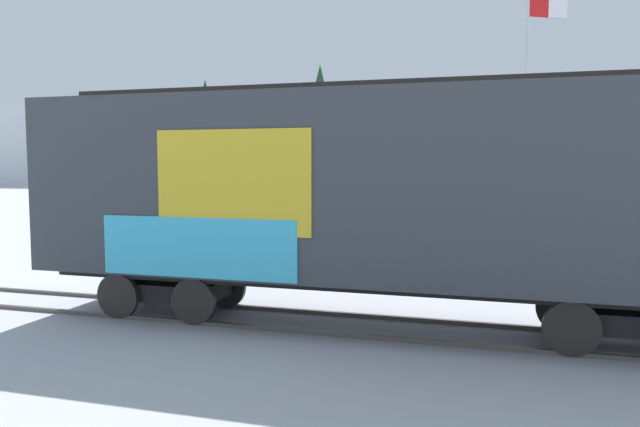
# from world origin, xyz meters

# --- Properties ---
(ground_plane) EXTENTS (260.00, 260.00, 0.00)m
(ground_plane) POSITION_xyz_m (0.00, 0.00, 0.00)
(ground_plane) COLOR #B2B5BC
(track) EXTENTS (60.00, 4.87, 0.08)m
(track) POSITION_xyz_m (-0.57, 0.06, 0.04)
(track) COLOR #4C4742
(track) RESTS_ON ground_plane
(freight_car) EXTENTS (13.41, 3.43, 4.66)m
(freight_car) POSITION_xyz_m (0.54, -0.00, 2.64)
(freight_car) COLOR #33383D
(freight_car) RESTS_ON ground_plane
(flagpole) EXTENTS (1.51, 0.83, 9.59)m
(flagpole) POSITION_xyz_m (4.65, 11.66, 6.27)
(flagpole) COLOR silver
(flagpole) RESTS_ON ground_plane
(hillside) EXTENTS (137.70, 30.57, 16.60)m
(hillside) POSITION_xyz_m (0.02, 76.92, 5.83)
(hillside) COLOR silver
(hillside) RESTS_ON ground_plane
(parked_car_white) EXTENTS (4.56, 2.19, 1.69)m
(parked_car_white) POSITION_xyz_m (-4.23, 5.07, 0.84)
(parked_car_white) COLOR silver
(parked_car_white) RESTS_ON ground_plane
(parked_car_red) EXTENTS (4.16, 2.15, 1.62)m
(parked_car_red) POSITION_xyz_m (1.16, 5.73, 0.82)
(parked_car_red) COLOR #B21E1E
(parked_car_red) RESTS_ON ground_plane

